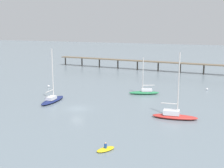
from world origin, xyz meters
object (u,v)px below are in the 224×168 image
sailboat_navy (52,99)px  mooring_buoy_outer (207,89)px  sailboat_green (144,92)px  pier (194,60)px  dinghy_yellow (106,149)px  mooring_buoy_near (49,86)px  sailboat_red (174,115)px

sailboat_navy → mooring_buoy_outer: size_ratio=21.27×
sailboat_green → sailboat_navy: sailboat_navy is taller
pier → sailboat_green: sailboat_green is taller
pier → mooring_buoy_outer: bearing=-75.9°
sailboat_green → sailboat_navy: bearing=-139.3°
dinghy_yellow → mooring_buoy_near: (-29.43, 31.78, 0.08)m
sailboat_green → dinghy_yellow: 33.39m
pier → sailboat_red: (2.74, -51.08, -3.78)m
sailboat_green → mooring_buoy_near: (-25.47, -1.37, -0.32)m
pier → dinghy_yellow: size_ratio=24.00×
sailboat_green → sailboat_red: 18.95m
pier → dinghy_yellow: (-3.14, -68.05, -4.27)m
dinghy_yellow → mooring_buoy_near: bearing=132.8°
sailboat_navy → mooring_buoy_near: bearing=126.0°
sailboat_red → sailboat_navy: bearing=175.2°
pier → sailboat_green: bearing=-101.5°
sailboat_green → dinghy_yellow: bearing=-83.2°
pier → sailboat_navy: (-23.39, -48.90, -3.85)m
dinghy_yellow → mooring_buoy_near: dinghy_yellow is taller
sailboat_red → mooring_buoy_outer: size_ratio=21.96×
sailboat_green → mooring_buoy_near: bearing=-176.9°
sailboat_green → sailboat_red: size_ratio=0.74×
pier → mooring_buoy_near: pier is taller
pier → sailboat_red: size_ratio=6.16×
mooring_buoy_near → sailboat_green: bearing=3.1°
sailboat_red → dinghy_yellow: size_ratio=3.90×
sailboat_navy → sailboat_red: bearing=-4.8°
sailboat_green → sailboat_navy: 21.48m
sailboat_green → mooring_buoy_outer: bearing=36.9°
mooring_buoy_near → pier: bearing=48.1°
sailboat_red → dinghy_yellow: (-5.88, -16.96, -0.49)m
pier → sailboat_navy: bearing=-115.6°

